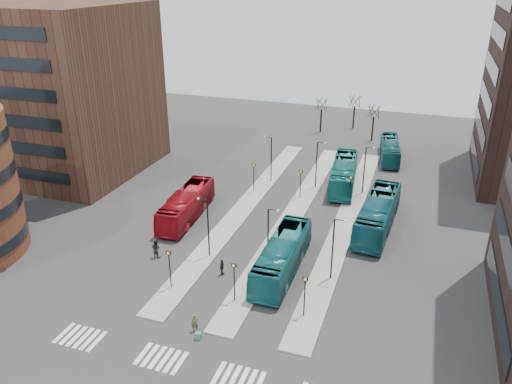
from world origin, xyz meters
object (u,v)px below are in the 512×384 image
(teal_bus_d, at_px, (390,150))
(traveller, at_px, (195,323))
(commuter_a, at_px, (156,248))
(teal_bus_b, at_px, (344,174))
(commuter_b, at_px, (222,267))
(commuter_c, at_px, (286,258))
(red_bus, at_px, (187,205))
(teal_bus_a, at_px, (282,256))
(suitcase, at_px, (198,336))
(teal_bus_c, at_px, (378,214))

(teal_bus_d, bearing_deg, traveller, -110.79)
(commuter_a, bearing_deg, teal_bus_d, -106.95)
(teal_bus_d, bearing_deg, teal_bus_b, -118.56)
(commuter_b, relative_size, commuter_c, 0.95)
(red_bus, xyz_separation_m, teal_bus_a, (13.27, -7.08, 0.06))
(traveller, bearing_deg, teal_bus_d, 48.59)
(commuter_a, distance_m, commuter_c, 12.63)
(red_bus, relative_size, commuter_b, 7.38)
(teal_bus_b, distance_m, traveller, 32.73)
(teal_bus_b, distance_m, teal_bus_d, 13.10)
(teal_bus_a, bearing_deg, commuter_b, -155.59)
(teal_bus_d, bearing_deg, teal_bus_a, -108.29)
(suitcase, relative_size, teal_bus_b, 0.05)
(teal_bus_b, xyz_separation_m, commuter_a, (-14.13, -23.46, -0.77))
(teal_bus_a, distance_m, commuter_a, 12.44)
(teal_bus_b, bearing_deg, suitcase, -104.66)
(teal_bus_d, xyz_separation_m, commuter_b, (-11.57, -36.44, -0.68))
(suitcase, distance_m, red_bus, 20.69)
(suitcase, bearing_deg, teal_bus_a, 65.12)
(commuter_a, bearing_deg, traveller, 144.48)
(teal_bus_a, distance_m, teal_bus_d, 34.73)
(teal_bus_c, bearing_deg, commuter_a, -143.14)
(teal_bus_a, bearing_deg, teal_bus_b, 84.99)
(suitcase, bearing_deg, commuter_c, 66.54)
(traveller, relative_size, commuter_c, 0.93)
(commuter_a, bearing_deg, teal_bus_a, -161.89)
(teal_bus_c, xyz_separation_m, teal_bus_d, (-0.82, 22.73, -0.34))
(teal_bus_a, relative_size, commuter_c, 7.29)
(traveller, height_order, commuter_b, commuter_b)
(suitcase, relative_size, traveller, 0.38)
(red_bus, relative_size, teal_bus_d, 1.10)
(teal_bus_c, distance_m, teal_bus_d, 22.75)
(commuter_a, distance_m, commuter_b, 7.31)
(commuter_b, bearing_deg, commuter_a, 81.66)
(commuter_a, xyz_separation_m, commuter_c, (12.34, 2.69, -0.12))
(traveller, distance_m, commuter_c, 12.11)
(teal_bus_b, height_order, commuter_a, teal_bus_b)
(teal_bus_b, bearing_deg, traveller, -105.95)
(teal_bus_d, height_order, commuter_a, teal_bus_d)
(commuter_c, bearing_deg, traveller, 12.30)
(red_bus, relative_size, teal_bus_c, 0.89)
(suitcase, height_order, teal_bus_c, teal_bus_c)
(traveller, relative_size, commuter_b, 0.98)
(commuter_a, bearing_deg, commuter_b, -175.12)
(red_bus, xyz_separation_m, teal_bus_d, (19.79, 27.04, -0.15))
(teal_bus_a, height_order, commuter_a, teal_bus_a)
(red_bus, height_order, traveller, red_bus)
(teal_bus_d, relative_size, commuter_b, 6.69)
(traveller, bearing_deg, teal_bus_a, 40.68)
(commuter_b, bearing_deg, traveller, -174.83)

